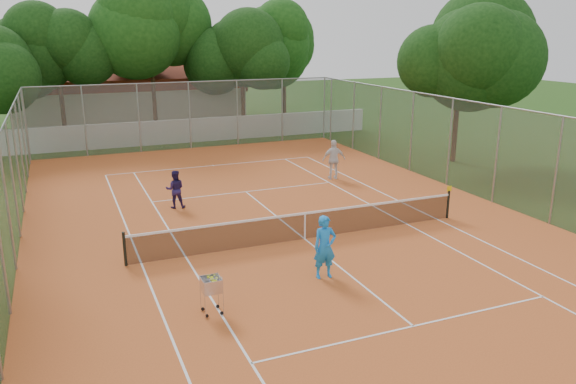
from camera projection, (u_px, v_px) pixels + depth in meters
name	position (u px, v px, depth m)	size (l,w,h in m)	color
ground	(305.00, 240.00, 19.17)	(120.00, 120.00, 0.00)	#1B3A0F
court_pad	(305.00, 239.00, 19.17)	(18.00, 34.00, 0.02)	#C15A25
court_lines	(305.00, 239.00, 19.17)	(10.98, 23.78, 0.01)	white
tennis_net	(305.00, 226.00, 19.03)	(11.88, 0.10, 0.98)	black
perimeter_fence	(305.00, 183.00, 18.63)	(18.00, 34.00, 4.00)	slate
boundary_wall	(184.00, 131.00, 35.85)	(26.00, 0.30, 1.50)	silver
clubhouse	(129.00, 94.00, 43.61)	(16.40, 9.00, 4.40)	beige
tropical_trees	(171.00, 61.00, 37.35)	(29.00, 19.00, 10.00)	black
player_near	(325.00, 247.00, 15.95)	(0.67, 0.44, 1.85)	#1A82E3
player_far_left	(175.00, 189.00, 22.40)	(0.75, 0.58, 1.54)	#251A50
player_far_right	(334.00, 160.00, 26.79)	(1.12, 0.46, 1.90)	silver
ball_hopper	(212.00, 294.00, 13.98)	(0.51, 0.51, 1.05)	silver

